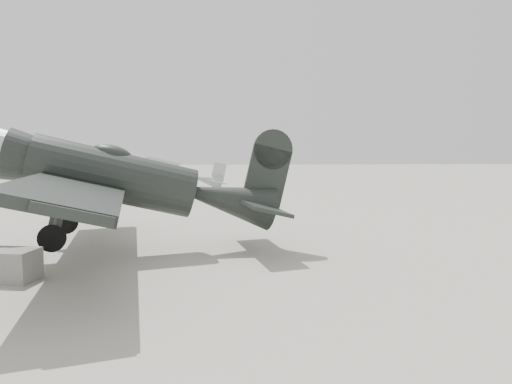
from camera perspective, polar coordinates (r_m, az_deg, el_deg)
ground at (r=15.53m, az=1.96°, el=-6.42°), size 160.00×160.00×0.00m
lowwing_monoplane at (r=14.82m, az=-14.28°, el=1.23°), size 9.05×12.59×4.04m
highwing_monoplane at (r=32.82m, az=-10.56°, el=2.83°), size 7.61×10.64×3.01m
equipment_block at (r=13.15m, az=-26.85°, el=-7.44°), size 1.59×1.15×0.73m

